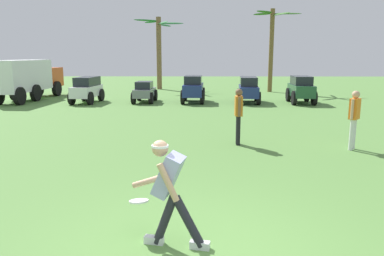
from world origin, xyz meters
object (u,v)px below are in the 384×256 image
parked_car_slot_d (248,89)px  parked_car_slot_c (193,88)px  teammate_near_sideline (239,111)px  parked_car_slot_e (301,89)px  parked_car_slot_b (145,92)px  palm_tree_far_left (159,47)px  box_truck (30,78)px  parked_car_slot_a (87,89)px  frisbee_thrower (169,188)px  palm_tree_left_of_centre (272,42)px  teammate_midfield (354,114)px  frisbee_in_flight (139,201)px

parked_car_slot_d → parked_car_slot_c: bearing=178.1°
teammate_near_sideline → parked_car_slot_e: (4.24, 9.21, -0.20)m
parked_car_slot_b → palm_tree_far_left: (0.04, 7.77, 2.44)m
parked_car_slot_b → box_truck: box_truck is taller
parked_car_slot_b → parked_car_slot_a: bearing=-175.5°
frisbee_thrower → teammate_near_sideline: (1.50, 5.67, 0.14)m
parked_car_slot_e → palm_tree_far_left: size_ratio=0.47×
palm_tree_left_of_centre → parked_car_slot_e: bearing=-86.3°
teammate_near_sideline → palm_tree_left_of_centre: 16.00m
palm_tree_far_left → frisbee_thrower: bearing=-84.1°
palm_tree_left_of_centre → parked_car_slot_b: bearing=-143.1°
parked_car_slot_d → teammate_midfield: bearing=-81.9°
parked_car_slot_c → palm_tree_far_left: 8.51m
teammate_near_sideline → box_truck: size_ratio=0.26×
frisbee_thrower → frisbee_in_flight: 0.62m
parked_car_slot_b → box_truck: size_ratio=0.37×
teammate_near_sideline → parked_car_slot_a: teammate_near_sideline is taller
frisbee_in_flight → parked_car_slot_e: size_ratio=0.14×
parked_car_slot_e → frisbee_in_flight: bearing=-113.0°
frisbee_in_flight → parked_car_slot_d: size_ratio=0.14×
frisbee_in_flight → palm_tree_left_of_centre: palm_tree_left_of_centre is taller
parked_car_slot_a → parked_car_slot_d: (8.45, 0.11, 0.00)m
parked_car_slot_a → parked_car_slot_c: size_ratio=1.03×
parked_car_slot_a → box_truck: bearing=160.5°
frisbee_in_flight → box_truck: (-8.47, 15.91, 0.74)m
teammate_midfield → box_truck: size_ratio=0.26×
parked_car_slot_b → palm_tree_far_left: palm_tree_far_left is taller
frisbee_thrower → parked_car_slot_c: 15.17m
teammate_near_sideline → teammate_midfield: (2.96, -0.52, 0.00)m
frisbee_in_flight → palm_tree_left_of_centre: (5.79, 20.72, 2.85)m
parked_car_slot_b → parked_car_slot_c: (2.58, -0.03, 0.18)m
teammate_near_sideline → parked_car_slot_e: 10.14m
frisbee_in_flight → parked_car_slot_e: 15.84m
parked_car_slot_c → palm_tree_far_left: (-2.54, 7.80, 2.27)m
frisbee_thrower → parked_car_slot_e: frisbee_thrower is taller
frisbee_in_flight → box_truck: size_ratio=0.06×
palm_tree_far_left → frisbee_in_flight: bearing=-85.1°
frisbee_thrower → parked_car_slot_d: size_ratio=0.57×
teammate_midfield → parked_car_slot_c: 10.90m
parked_car_slot_c → palm_tree_far_left: bearing=108.0°
parked_car_slot_c → palm_tree_left_of_centre: 8.23m
teammate_near_sideline → parked_car_slot_d: (1.55, 9.40, -0.22)m
frisbee_in_flight → frisbee_thrower: bearing=-34.0°
teammate_near_sideline → palm_tree_left_of_centre: size_ratio=0.29×
frisbee_in_flight → parked_car_slot_c: size_ratio=0.14×
parked_car_slot_a → frisbee_thrower: bearing=-70.2°
palm_tree_far_left → parked_car_slot_c: bearing=-72.0°
parked_car_slot_b → teammate_midfield: bearing=-55.6°
parked_car_slot_b → palm_tree_left_of_centre: 10.08m
teammate_near_sideline → palm_tree_left_of_centre: (3.84, 15.34, 2.40)m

